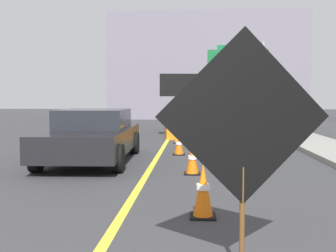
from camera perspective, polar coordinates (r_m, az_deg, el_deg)
The scene contains 11 objects.
lane_center_stripe at distance 7.54m, azimuth -4.36°, elevation -8.94°, with size 0.14×36.00×0.01m, color yellow.
roadwork_sign at distance 3.79m, azimuth 10.53°, elevation 0.63°, with size 1.61×0.32×2.33m.
arrow_board_trailer at distance 17.21m, azimuth 1.49°, elevation -0.06°, with size 1.60×1.91×2.70m.
box_truck at distance 19.94m, azimuth 8.98°, elevation 4.58°, with size 2.78×7.97×3.59m.
pickup_car at distance 10.96m, azimuth -10.51°, elevation -1.28°, with size 2.20×4.80×1.38m.
highway_guide_sign at distance 24.75m, azimuth 11.35°, elevation 7.91°, with size 2.79×0.18×5.00m.
far_building_block at distance 34.80m, azimuth 5.33°, elevation 8.08°, with size 15.62×6.63×8.38m, color slate.
traffic_cone_near_sign at distance 5.82m, azimuth 4.94°, elevation -9.04°, with size 0.36×0.36×0.77m.
traffic_cone_mid_lane at distance 9.01m, azimuth 3.42°, elevation -4.73°, with size 0.36×0.36×0.66m.
traffic_cone_far_lane at distance 12.06m, azimuth 1.54°, elevation -2.66°, with size 0.36×0.36×0.60m.
traffic_cone_curbside at distance 15.14m, azimuth 1.46°, elevation -1.00°, with size 0.36×0.36×0.77m.
Camera 1 is at (1.02, -1.28, 1.69)m, focal length 43.48 mm.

